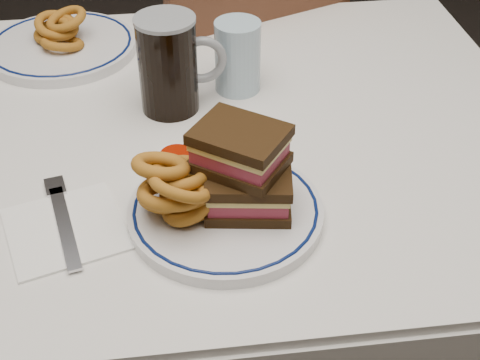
{
  "coord_description": "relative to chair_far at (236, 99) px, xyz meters",
  "views": [
    {
      "loc": [
        0.04,
        -0.88,
        1.34
      ],
      "look_at": [
        0.12,
        -0.23,
        0.82
      ],
      "focal_mm": 50.0,
      "sensor_mm": 36.0,
      "label": 1
    }
  ],
  "objects": [
    {
      "name": "dining_table",
      "position": [
        -0.2,
        -0.48,
        0.15
      ],
      "size": [
        1.27,
        0.87,
        0.75
      ],
      "color": "silver",
      "rests_on": "floor"
    },
    {
      "name": "chair_far",
      "position": [
        0.0,
        0.0,
        0.0
      ],
      "size": [
        0.55,
        0.55,
        0.91
      ],
      "color": "#422315",
      "rests_on": "floor"
    },
    {
      "name": "main_plate",
      "position": [
        -0.1,
        -0.7,
        0.27
      ],
      "size": [
        0.26,
        0.26,
        0.02
      ],
      "color": "silver",
      "rests_on": "dining_table"
    },
    {
      "name": "reuben_sandwich",
      "position": [
        -0.07,
        -0.7,
        0.33
      ],
      "size": [
        0.14,
        0.13,
        0.11
      ],
      "color": "black",
      "rests_on": "main_plate"
    },
    {
      "name": "onion_rings_main",
      "position": [
        -0.16,
        -0.7,
        0.31
      ],
      "size": [
        0.12,
        0.12,
        0.1
      ],
      "color": "brown",
      "rests_on": "main_plate"
    },
    {
      "name": "ketchup_ramekin",
      "position": [
        -0.16,
        -0.62,
        0.29
      ],
      "size": [
        0.05,
        0.05,
        0.03
      ],
      "color": "white",
      "rests_on": "main_plate"
    },
    {
      "name": "beer_mug",
      "position": [
        -0.15,
        -0.42,
        0.34
      ],
      "size": [
        0.14,
        0.1,
        0.16
      ],
      "color": "black",
      "rests_on": "dining_table"
    },
    {
      "name": "water_glass",
      "position": [
        -0.04,
        -0.37,
        0.32
      ],
      "size": [
        0.08,
        0.08,
        0.12
      ],
      "primitive_type": "cylinder",
      "color": "#A0BDCF",
      "rests_on": "dining_table"
    },
    {
      "name": "far_plate",
      "position": [
        -0.35,
        -0.2,
        0.27
      ],
      "size": [
        0.27,
        0.27,
        0.02
      ],
      "color": "silver",
      "rests_on": "dining_table"
    },
    {
      "name": "onion_rings_far",
      "position": [
        -0.35,
        -0.2,
        0.3
      ],
      "size": [
        0.11,
        0.12,
        0.07
      ],
      "color": "brown",
      "rests_on": "far_plate"
    },
    {
      "name": "napkin_fork",
      "position": [
        -0.31,
        -0.7,
        0.26
      ],
      "size": [
        0.18,
        0.2,
        0.01
      ],
      "color": "white",
      "rests_on": "dining_table"
    }
  ]
}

